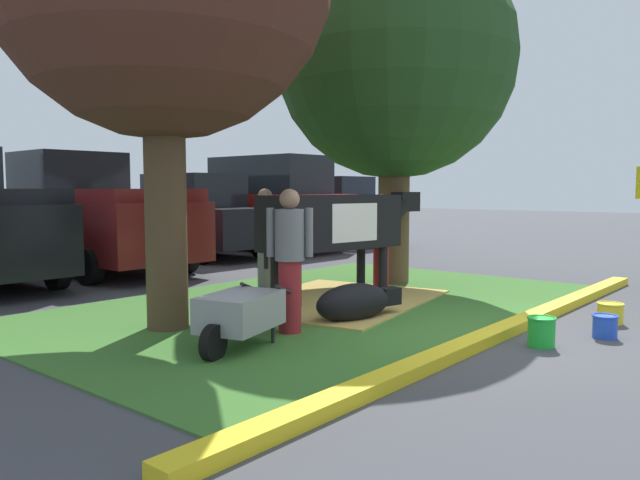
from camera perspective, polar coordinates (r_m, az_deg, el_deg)
ground_plane at (r=7.34m, az=13.49°, el=-8.43°), size 80.00×80.00×0.00m
grass_island at (r=8.90m, az=0.37°, el=-5.93°), size 8.40×5.19×0.02m
curb_yellow at (r=7.48m, az=16.97°, el=-7.80°), size 9.60×0.24×0.12m
hay_bedding at (r=9.09m, az=1.46°, el=-5.61°), size 3.58×2.94×0.04m
shade_tree_right at (r=11.11m, az=6.95°, el=16.18°), size 4.12×4.12×5.95m
cow_holstein at (r=9.26m, az=1.56°, el=1.59°), size 3.12×1.06×1.61m
calf_lying at (r=7.78m, az=3.27°, el=-5.76°), size 1.33×0.73×0.48m
person_handler at (r=10.15m, az=-5.07°, el=0.42°), size 0.53×0.34×1.66m
person_visitor_near at (r=10.25m, az=5.67°, el=0.16°), size 0.34×0.52×1.57m
person_visitor_far at (r=7.01m, az=-2.81°, el=-1.53°), size 0.35×0.45×1.66m
wheelbarrow at (r=6.44m, az=-7.49°, el=-6.67°), size 1.61×0.90×0.63m
bucket_green at (r=6.96m, az=19.75°, el=-7.92°), size 0.30×0.30×0.32m
bucket_blue at (r=7.63m, az=24.81°, el=-7.20°), size 0.28×0.28×0.26m
bucket_yellow at (r=8.46m, az=25.21°, el=-6.08°), size 0.32×0.32×0.26m
pickup_truck_maroon at (r=13.41m, az=-20.50°, el=2.12°), size 2.36×5.46×2.42m
sedan_red at (r=15.43m, az=-11.54°, el=2.15°), size 2.14×4.46×2.02m
suv_black at (r=16.82m, az=-4.68°, el=3.41°), size 2.24×4.66×2.52m
sedan_blue at (r=18.83m, az=1.00°, el=2.70°), size 2.14×4.46×2.02m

